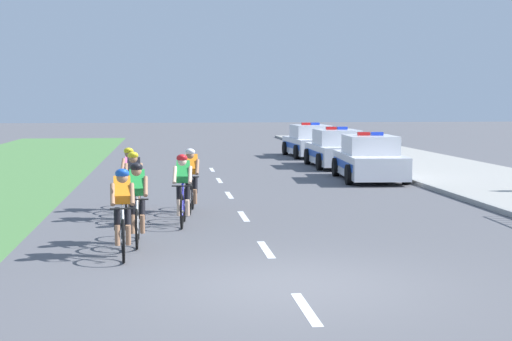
% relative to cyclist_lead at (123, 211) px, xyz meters
% --- Properties ---
extents(ground_plane, '(160.00, 160.00, 0.00)m').
position_rel_cyclist_lead_xyz_m(ground_plane, '(2.48, -2.24, -0.79)').
color(ground_plane, '#56565B').
extents(sidewalk_slab, '(5.08, 60.00, 0.12)m').
position_rel_cyclist_lead_xyz_m(sidewalk_slab, '(10.99, 11.76, -0.73)').
color(sidewalk_slab, '#A3A099').
rests_on(sidewalk_slab, ground).
extents(kerb_edge, '(0.16, 60.00, 0.13)m').
position_rel_cyclist_lead_xyz_m(kerb_edge, '(8.53, 11.76, -0.72)').
color(kerb_edge, '#9E9E99').
rests_on(kerb_edge, ground).
extents(lane_markings_centre, '(0.14, 21.60, 0.01)m').
position_rel_cyclist_lead_xyz_m(lane_markings_centre, '(2.48, 6.42, -0.78)').
color(lane_markings_centre, white).
rests_on(lane_markings_centre, ground).
extents(cyclist_lead, '(0.44, 1.72, 1.56)m').
position_rel_cyclist_lead_xyz_m(cyclist_lead, '(0.00, 0.00, 0.00)').
color(cyclist_lead, black).
rests_on(cyclist_lead, ground).
extents(cyclist_second, '(0.42, 1.72, 1.56)m').
position_rel_cyclist_lead_xyz_m(cyclist_second, '(0.20, 1.17, 0.00)').
color(cyclist_second, black).
rests_on(cyclist_second, ground).
extents(cyclist_third, '(0.44, 1.72, 1.56)m').
position_rel_cyclist_lead_xyz_m(cyclist_third, '(1.08, 3.27, 0.00)').
color(cyclist_third, black).
rests_on(cyclist_third, ground).
extents(cyclist_fourth, '(0.42, 1.72, 1.56)m').
position_rel_cyclist_lead_xyz_m(cyclist_fourth, '(0.03, 4.18, 0.00)').
color(cyclist_fourth, black).
rests_on(cyclist_fourth, ground).
extents(cyclist_fifth, '(0.45, 1.72, 1.56)m').
position_rel_cyclist_lead_xyz_m(cyclist_fifth, '(1.32, 5.17, 0.00)').
color(cyclist_fifth, black).
rests_on(cyclist_fifth, ground).
extents(cyclist_sixth, '(0.45, 1.72, 1.56)m').
position_rel_cyclist_lead_xyz_m(cyclist_sixth, '(-0.10, 5.66, 0.00)').
color(cyclist_sixth, black).
rests_on(cyclist_sixth, ground).
extents(police_car_nearest, '(2.21, 4.50, 1.59)m').
position_rel_cyclist_lead_xyz_m(police_car_nearest, '(7.40, 11.95, -0.11)').
color(police_car_nearest, white).
rests_on(police_car_nearest, ground).
extents(police_car_second, '(2.04, 4.42, 1.59)m').
position_rel_cyclist_lead_xyz_m(police_car_second, '(7.40, 17.05, -0.11)').
color(police_car_second, silver).
rests_on(police_car_second, ground).
extents(police_car_third, '(2.12, 4.46, 1.59)m').
position_rel_cyclist_lead_xyz_m(police_car_third, '(7.40, 22.66, -0.11)').
color(police_car_third, silver).
rests_on(police_car_third, ground).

